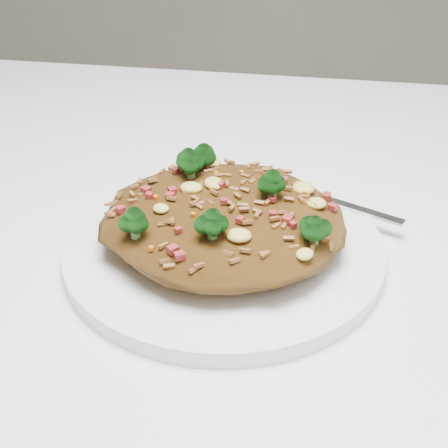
{
  "coord_description": "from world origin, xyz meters",
  "views": [
    {
      "loc": [
        -0.04,
        -0.42,
        1.04
      ],
      "look_at": [
        -0.1,
        -0.02,
        0.78
      ],
      "focal_mm": 50.0,
      "sensor_mm": 36.0,
      "label": 1
    }
  ],
  "objects_px": {
    "fried_rice": "(224,211)",
    "fork": "(323,198)",
    "dining_table": "(343,333)",
    "plate": "(224,247)"
  },
  "relations": [
    {
      "from": "fried_rice",
      "to": "fork",
      "type": "xyz_separation_m",
      "value": [
        0.07,
        0.08,
        -0.03
      ]
    },
    {
      "from": "fork",
      "to": "fried_rice",
      "type": "bearing_deg",
      "value": -110.91
    },
    {
      "from": "dining_table",
      "to": "fork",
      "type": "distance_m",
      "value": 0.12
    },
    {
      "from": "dining_table",
      "to": "plate",
      "type": "xyz_separation_m",
      "value": [
        -0.1,
        -0.02,
        0.1
      ]
    },
    {
      "from": "plate",
      "to": "fried_rice",
      "type": "xyz_separation_m",
      "value": [
        -0.0,
        0.0,
        0.03
      ]
    },
    {
      "from": "fried_rice",
      "to": "fork",
      "type": "bearing_deg",
      "value": 45.14
    },
    {
      "from": "dining_table",
      "to": "fried_rice",
      "type": "bearing_deg",
      "value": -166.52
    },
    {
      "from": "dining_table",
      "to": "plate",
      "type": "height_order",
      "value": "plate"
    },
    {
      "from": "plate",
      "to": "fried_rice",
      "type": "bearing_deg",
      "value": 172.13
    },
    {
      "from": "fried_rice",
      "to": "fork",
      "type": "distance_m",
      "value": 0.11
    }
  ]
}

